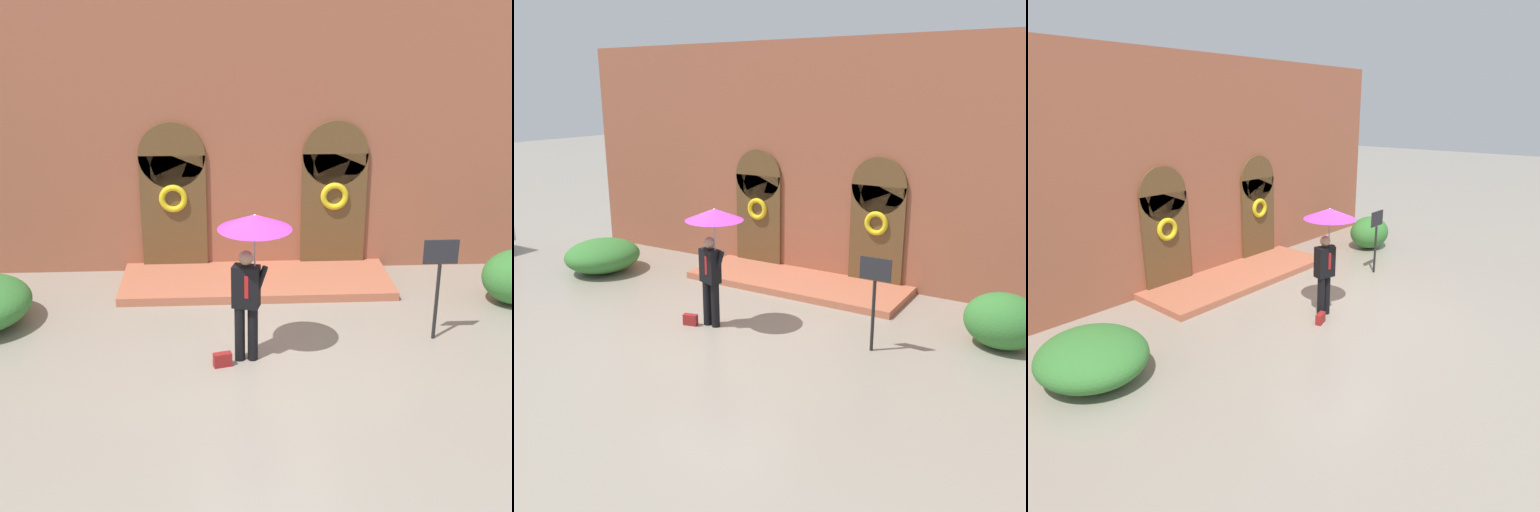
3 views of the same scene
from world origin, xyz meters
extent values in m
plane|color=gray|center=(0.00, 0.00, 0.00)|extent=(80.00, 80.00, 0.00)
cube|color=#9E563D|center=(0.00, 4.20, 2.80)|extent=(14.00, 0.50, 5.60)
cube|color=brown|center=(-1.60, 3.91, 1.20)|extent=(1.30, 0.08, 2.40)
cylinder|color=brown|center=(-1.60, 3.91, 2.40)|extent=(1.30, 0.08, 1.30)
cube|color=brown|center=(1.60, 3.91, 1.20)|extent=(1.30, 0.08, 2.40)
cylinder|color=brown|center=(1.60, 3.91, 2.40)|extent=(1.30, 0.08, 1.30)
torus|color=yellow|center=(-1.60, 3.84, 1.55)|extent=(0.56, 0.12, 0.56)
torus|color=yellow|center=(1.60, 3.84, 1.55)|extent=(0.56, 0.12, 0.56)
cube|color=#B56346|center=(0.00, 3.05, 0.08)|extent=(5.20, 1.80, 0.16)
cylinder|color=black|center=(-0.42, 0.10, 0.45)|extent=(0.16, 0.16, 0.90)
cylinder|color=black|center=(-0.22, 0.10, 0.45)|extent=(0.16, 0.16, 0.90)
cube|color=black|center=(-0.32, 0.10, 1.23)|extent=(0.45, 0.35, 0.66)
cube|color=#A51919|center=(-0.32, -0.03, 1.27)|extent=(0.06, 0.03, 0.36)
sphere|color=#A87A5B|center=(-0.32, 0.10, 1.69)|extent=(0.22, 0.22, 0.22)
cylinder|color=black|center=(-0.10, 0.10, 1.33)|extent=(0.22, 0.09, 0.46)
cylinder|color=gray|center=(-0.18, 0.10, 1.65)|extent=(0.02, 0.02, 0.98)
cone|color=#992893|center=(-0.18, 0.10, 2.25)|extent=(1.10, 1.10, 0.22)
cone|color=white|center=(-0.18, 0.10, 2.27)|extent=(0.61, 0.61, 0.20)
cube|color=maroon|center=(-0.69, -0.10, 0.11)|extent=(0.30, 0.19, 0.22)
cylinder|color=black|center=(2.80, 0.65, 0.65)|extent=(0.06, 0.06, 1.30)
cube|color=#232328|center=(2.80, 0.65, 1.52)|extent=(0.56, 0.03, 0.40)
ellipsoid|color=#387A33|center=(-4.82, 1.54, 0.41)|extent=(1.78, 1.94, 0.82)
ellipsoid|color=#387A33|center=(4.75, 1.98, 0.51)|extent=(1.37, 1.14, 1.01)
camera|label=1|loc=(-0.69, -9.74, 5.41)|focal=50.00mm
camera|label=2|loc=(6.02, -8.25, 4.46)|focal=40.00mm
camera|label=3|loc=(-7.78, -5.23, 4.34)|focal=32.00mm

